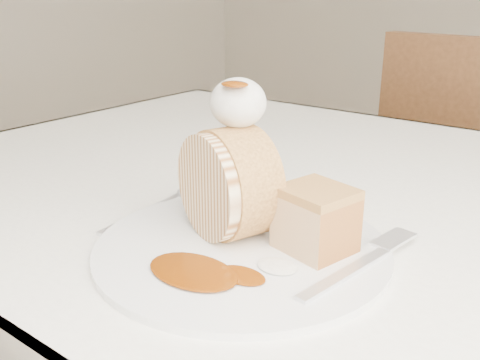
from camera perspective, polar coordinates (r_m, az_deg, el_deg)
The scene contains 10 objects.
table at distance 0.76m, azimuth 12.82°, elevation -7.90°, with size 1.40×0.90×0.75m.
chair_far at distance 1.46m, azimuth 23.69°, elevation -1.47°, with size 0.49×0.49×0.91m.
plate at distance 0.56m, azimuth 0.20°, elevation -7.21°, with size 0.30×0.30×0.01m, color white.
roulade_slice at distance 0.56m, azimuth -1.28°, elevation -0.40°, with size 0.11×0.11×0.06m, color beige.
cake_chunk at distance 0.54m, azimuth 8.07°, elevation -4.58°, with size 0.07×0.06×0.06m, color tan.
whipped_cream at distance 0.55m, azimuth -0.21°, elevation 8.23°, with size 0.06×0.06×0.05m, color white.
caramel_drizzle at distance 0.53m, azimuth -0.58°, elevation 10.87°, with size 0.03×0.02×0.01m, color #692B04.
caramel_pool at distance 0.50m, azimuth -5.04°, elevation -9.65°, with size 0.09×0.06×0.00m, color #692B04, non-canonical shape.
fork at distance 0.51m, azimuth 11.18°, elevation -9.77°, with size 0.02×0.18×0.00m, color silver.
spoon at distance 0.65m, azimuth -10.12°, elevation -3.53°, with size 0.03×0.17×0.00m, color silver.
Camera 1 is at (0.26, -0.42, 1.01)m, focal length 40.00 mm.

